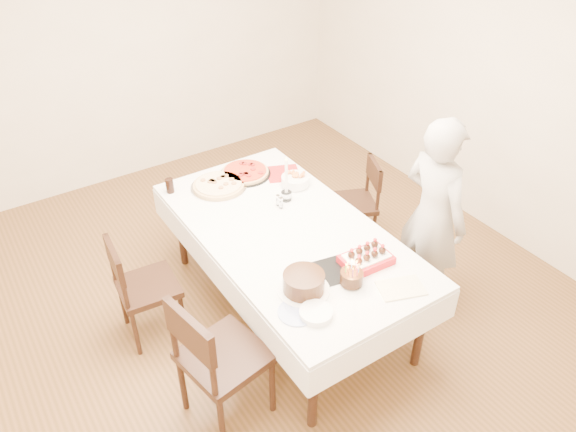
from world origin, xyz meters
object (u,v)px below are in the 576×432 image
pizza_pepperoni (245,172)px  pasta_bowl (295,181)px  pizza_white (219,185)px  cola_glass (170,186)px  dining_table (288,271)px  chair_left_savory (148,287)px  birthday_cake (352,273)px  strawberry_box (366,258)px  chair_right_savory (352,203)px  taper_candle (286,179)px  layer_cake (304,283)px  person (433,217)px  chair_left_dessert (225,357)px

pizza_pepperoni → pasta_bowl: bearing=-55.2°
pizza_white → pizza_pepperoni: 0.28m
pizza_white → cola_glass: 0.37m
dining_table → chair_left_savory: chair_left_savory is taller
birthday_cake → strawberry_box: size_ratio=0.45×
chair_right_savory → taper_candle: (-0.73, -0.08, 0.54)m
pizza_pepperoni → strawberry_box: 1.40m
pizza_white → chair_right_savory: bearing=-18.2°
layer_cake → taper_candle: bearing=62.8°
taper_candle → layer_cake: bearing=-117.2°
person → strawberry_box: bearing=98.3°
person → pizza_pepperoni: 1.52m
chair_left_savory → chair_left_dessert: bearing=103.1°
dining_table → chair_left_dessert: size_ratio=2.16×
taper_candle → pasta_bowl: bearing=38.2°
layer_cake → strawberry_box: 0.49m
person → taper_candle: (-0.74, 0.80, 0.16)m
person → strawberry_box: 0.72m
chair_left_dessert → birthday_cake: bearing=161.7°
pasta_bowl → taper_candle: taper_candle is taller
chair_left_savory → pasta_bowl: 1.38m
dining_table → pizza_pepperoni: bearing=81.3°
chair_right_savory → chair_left_savory: bearing=-154.5°
person → pasta_bowl: 1.09m
person → pizza_white: 1.64m
pizza_pepperoni → pasta_bowl: 0.44m
chair_left_savory → birthday_cake: birthday_cake is taller
chair_left_dessert → pizza_pepperoni: bearing=-134.5°
chair_right_savory → dining_table: bearing=-132.7°
pizza_white → layer_cake: 1.33m
birthday_cake → pasta_bowl: bearing=73.0°
pizza_pepperoni → strawberry_box: size_ratio=1.28×
pizza_white → layer_cake: (-0.11, -1.33, 0.04)m
pasta_bowl → strawberry_box: (-0.14, -1.04, -0.00)m
birthday_cake → cola_glass: bearing=107.8°
birthday_cake → dining_table: bearing=92.0°
layer_cake → cola_glass: bearing=98.8°
chair_right_savory → taper_candle: taper_candle is taller
chair_left_savory → taper_candle: bearing=-176.1°
person → chair_left_savory: bearing=66.3°
dining_table → birthday_cake: birthday_cake is taller
layer_cake → chair_left_savory: bearing=127.0°
chair_left_savory → chair_left_dessert: size_ratio=0.86×
pizza_white → cola_glass: size_ratio=3.80×
chair_left_dessert → dining_table: bearing=-156.0°
cola_glass → strawberry_box: 1.65m
pizza_white → cola_glass: (-0.34, 0.15, 0.04)m
chair_left_dessert → person: size_ratio=0.64×
chair_left_dessert → layer_cake: chair_left_dessert is taller
dining_table → person: person is taller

